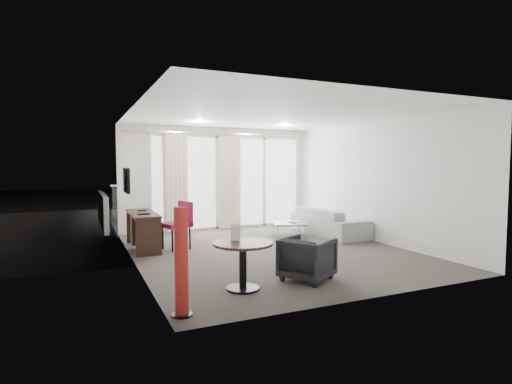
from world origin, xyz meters
name	(u,v)px	position (x,y,z in m)	size (l,w,h in m)	color
floor	(269,251)	(0.00, 0.00, 0.00)	(5.00, 6.00, 0.00)	#433F39
ceiling	(269,115)	(0.00, 0.00, 2.60)	(5.00, 6.00, 0.00)	white
wall_left	(133,187)	(-2.50, 0.00, 1.30)	(0.00, 6.00, 2.60)	silver
wall_right	(372,181)	(2.50, 0.00, 1.30)	(0.00, 6.00, 2.60)	silver
wall_front	(376,194)	(0.00, -3.00, 1.30)	(5.00, 0.00, 2.60)	silver
window_panel	(229,182)	(0.30, 2.98, 1.20)	(4.00, 0.02, 2.38)	white
window_frame	(230,182)	(0.30, 2.97, 1.20)	(4.10, 0.06, 2.44)	white
curtain_left	(176,183)	(-1.15, 2.82, 1.20)	(0.60, 0.20, 2.38)	beige
curtain_right	(230,182)	(0.25, 2.82, 1.20)	(0.60, 0.20, 2.38)	beige
curtain_track	(220,133)	(0.00, 2.82, 2.45)	(4.80, 0.04, 0.04)	#B2B2B7
downlight_a	(199,122)	(-0.90, 1.60, 2.59)	(0.12, 0.12, 0.02)	#FFE0B2
downlight_b	(285,125)	(1.20, 1.60, 2.59)	(0.12, 0.12, 0.02)	#FFE0B2
desk	(143,231)	(-2.19, 1.18, 0.36)	(0.48, 1.53, 0.72)	black
tv	(126,180)	(-2.46, 1.45, 1.35)	(0.05, 0.80, 0.50)	black
desk_chair	(176,225)	(-1.60, 0.87, 0.47)	(0.51, 0.48, 0.94)	maroon
round_table	(243,266)	(-1.36, -2.02, 0.32)	(0.80, 0.80, 0.64)	#311B14
menu_card	(236,235)	(-1.42, -1.89, 0.72)	(0.13, 0.02, 0.23)	white
red_lamp	(181,262)	(-2.33, -2.59, 0.60)	(0.24, 0.24, 1.21)	maroon
tub_armchair	(307,259)	(-0.34, -1.98, 0.31)	(0.66, 0.68, 0.62)	black
coffee_table	(289,230)	(1.07, 1.13, 0.17)	(0.74, 0.74, 0.33)	gray
remote	(293,222)	(1.10, 1.02, 0.36)	(0.05, 0.15, 0.02)	black
magazine	(294,221)	(1.21, 1.13, 0.36)	(0.22, 0.29, 0.02)	gray
sofa	(329,221)	(2.05, 0.98, 0.32)	(2.19, 0.86, 0.64)	#959595
terrace_slab	(212,222)	(0.30, 4.50, -0.06)	(5.60, 3.00, 0.12)	#4D4D50
rattan_chair_a	(230,205)	(0.88, 4.49, 0.44)	(0.60, 0.60, 0.88)	brown
rattan_chair_b	(258,204)	(2.03, 4.93, 0.37)	(0.50, 0.50, 0.73)	brown
rattan_table	(250,211)	(1.39, 4.11, 0.28)	(0.55, 0.55, 0.55)	brown
balustrade	(198,200)	(0.30, 5.95, 0.50)	(5.50, 0.06, 1.05)	#B2B2B7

